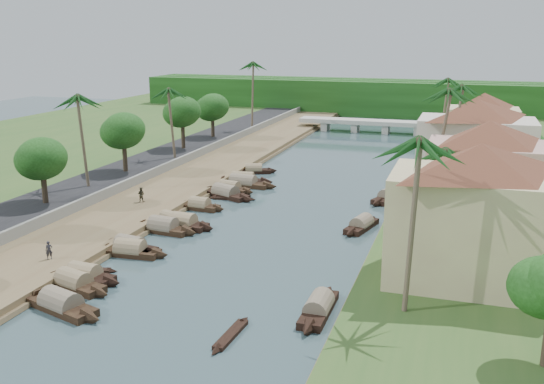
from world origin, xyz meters
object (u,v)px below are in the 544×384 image
(building_near, at_px, (476,213))
(sampan_0, at_px, (61,305))
(sampan_1, at_px, (84,276))
(person_near, at_px, (49,250))
(bridge, at_px, (371,123))

(building_near, bearing_deg, sampan_0, -157.26)
(sampan_1, height_order, person_near, person_near)
(bridge, relative_size, person_near, 18.26)
(sampan_1, xyz_separation_m, person_near, (-4.24, 1.42, 1.15))
(building_near, distance_m, sampan_1, 29.98)
(sampan_0, bearing_deg, building_near, 39.38)
(bridge, relative_size, sampan_1, 3.98)
(bridge, height_order, sampan_0, bridge)
(bridge, height_order, person_near, bridge)
(person_near, bearing_deg, building_near, -31.16)
(building_near, height_order, person_near, building_near)
(bridge, bearing_deg, sampan_1, -96.86)
(bridge, relative_size, sampan_0, 3.31)
(bridge, bearing_deg, building_near, -75.61)
(bridge, distance_m, person_near, 80.22)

